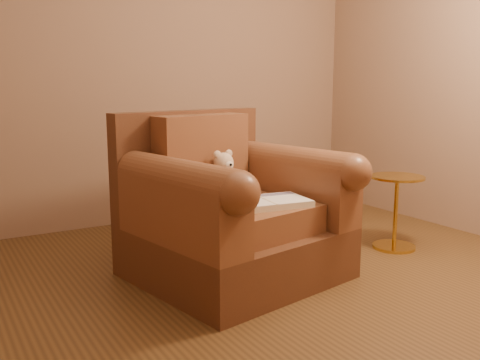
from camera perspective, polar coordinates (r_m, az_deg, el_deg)
floor at (r=3.08m, az=5.04°, el=-12.14°), size 4.00×4.00×0.00m
armchair at (r=3.28m, az=-1.06°, el=-3.59°), size 1.29×1.24×1.00m
teddy_bear at (r=3.34m, az=-1.51°, el=0.17°), size 0.21×0.24×0.29m
guidebook at (r=3.09m, az=2.75°, el=-2.41°), size 0.52×0.35×0.04m
side_table at (r=3.97m, az=16.28°, el=-3.06°), size 0.38×0.38×0.53m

